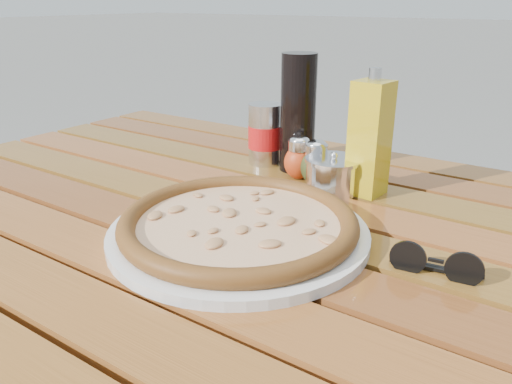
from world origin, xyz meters
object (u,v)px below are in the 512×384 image
Objects in this scene: sunglasses at (436,264)px; plate at (239,233)px; soda_can at (265,135)px; olive_oil_cruet at (370,138)px; pepper_shaker at (299,158)px; table at (249,257)px; pizza at (239,222)px; parmesan_tin at (333,174)px; dark_bottle at (298,113)px; oregano_shaker at (316,163)px.

plate is at bearing -177.22° from sunglasses.
olive_oil_cruet reaches higher than soda_can.
olive_oil_cruet is at bearing -0.85° from pepper_shaker.
olive_oil_cruet is (0.08, 0.26, 0.09)m from plate.
pizza is (0.03, -0.07, 0.10)m from table.
pepper_shaker is 0.38m from sunglasses.
soda_can reaches higher than pizza.
parmesan_tin is (0.03, 0.23, 0.01)m from pizza.
soda_can is (-0.10, 0.04, 0.02)m from pepper_shaker.
dark_bottle is 2.00× the size of sunglasses.
table is 11.04× the size of parmesan_tin.
dark_bottle is at bearing 1.00° from soda_can.
table is at bearing -62.38° from soda_can.
pizza is at bearing -74.95° from dark_bottle.
table is 17.07× the size of oregano_shaker.
pepper_shaker is at bearing 101.55° from pizza.
oregano_shaker reaches higher than table.
sunglasses reaches higher than plate.
sunglasses is (0.18, -0.21, -0.08)m from olive_oil_cruet.
parmesan_tin reaches higher than sunglasses.
dark_bottle is (-0.07, 0.05, 0.07)m from oregano_shaker.
oregano_shaker is at bearing 83.61° from table.
plate is 4.39× the size of pepper_shaker.
pizza is at bearing -96.93° from parmesan_tin.
plate is 3.27× the size of sunglasses.
parmesan_tin is (0.03, 0.23, 0.02)m from plate.
pepper_shaker is 0.04m from oregano_shaker.
dark_bottle is at bearing 147.79° from parmesan_tin.
pizza is 4.81× the size of pepper_shaker.
dark_bottle is 0.15m from parmesan_tin.
plate is at bearing 135.00° from pizza.
parmesan_tin reaches higher than plate.
olive_oil_cruet is at bearing 121.83° from sunglasses.
soda_can is 0.57× the size of olive_oil_cruet.
pizza is at bearing -65.03° from table.
dark_bottle reaches higher than sunglasses.
soda_can is (-0.14, 0.05, 0.02)m from oregano_shaker.
oregano_shaker is (0.02, 0.18, 0.11)m from table.
plate is 0.29m from olive_oil_cruet.
sunglasses is at bearing -31.93° from soda_can.
table is at bearing -121.38° from olive_oil_cruet.
plate is 2.84× the size of parmesan_tin.
parmesan_tin is 0.29m from sunglasses.
oregano_shaker is 0.34m from sunglasses.
table is 0.20m from parmesan_tin.
pizza is at bearing -86.80° from oregano_shaker.
soda_can reaches higher than plate.
oregano_shaker is at bearing -19.43° from soda_can.
plate reaches higher than table.
table is at bearing -96.39° from oregano_shaker.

